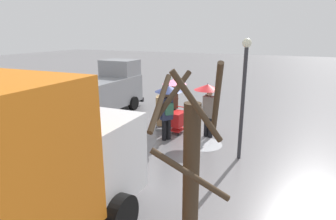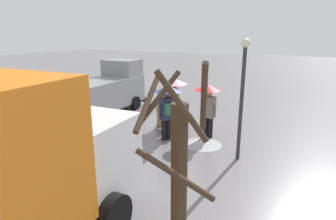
{
  "view_description": "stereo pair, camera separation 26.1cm",
  "coord_description": "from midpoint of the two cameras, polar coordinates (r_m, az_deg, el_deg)",
  "views": [
    {
      "loc": [
        -4.73,
        10.34,
        4.02
      ],
      "look_at": [
        -0.24,
        0.54,
        1.05
      ],
      "focal_mm": 30.11,
      "sensor_mm": 36.0,
      "label": 1
    },
    {
      "loc": [
        -4.96,
        10.23,
        4.02
      ],
      "look_at": [
        -0.24,
        0.54,
        1.05
      ],
      "focal_mm": 30.11,
      "sensor_mm": 36.0,
      "label": 2
    }
  ],
  "objects": [
    {
      "name": "slush_patch_under_van",
      "position": [
        10.63,
        7.74,
        -6.93
      ],
      "size": [
        1.4,
        1.4,
        0.01
      ],
      "primitive_type": "cylinder",
      "color": "#999BA0",
      "rests_on": "ground"
    },
    {
      "name": "hand_dolly_boxes",
      "position": [
        11.81,
        -0.57,
        -0.05
      ],
      "size": [
        0.72,
        0.83,
        1.47
      ],
      "color": "#515156",
      "rests_on": "ground"
    },
    {
      "name": "shopping_cart_vendor",
      "position": [
        11.58,
        2.65,
        -1.95
      ],
      "size": [
        0.65,
        0.88,
        1.02
      ],
      "color": "red",
      "rests_on": "ground"
    },
    {
      "name": "slush_patch_near_cluster",
      "position": [
        7.75,
        -21.71,
        -17.03
      ],
      "size": [
        2.76,
        2.76,
        0.01
      ],
      "primitive_type": "cylinder",
      "color": "#999BA0",
      "rests_on": "ground"
    },
    {
      "name": "ground_plane",
      "position": [
        12.06,
        0.73,
        -4.07
      ],
      "size": [
        90.0,
        90.0,
        0.0
      ],
      "primitive_type": "plane",
      "color": "slate"
    },
    {
      "name": "cargo_van_parked_right",
      "position": [
        14.57,
        -12.35,
        3.81
      ],
      "size": [
        2.23,
        5.36,
        2.6
      ],
      "color": "gray",
      "rests_on": "ground"
    },
    {
      "name": "pedestrian_black_side",
      "position": [
        12.2,
        1.97,
        3.82
      ],
      "size": [
        1.04,
        1.04,
        2.15
      ],
      "color": "black",
      "rests_on": "ground"
    },
    {
      "name": "pedestrian_pink_side",
      "position": [
        10.57,
        0.57,
        2.01
      ],
      "size": [
        1.04,
        1.04,
        2.15
      ],
      "color": "black",
      "rests_on": "ground"
    },
    {
      "name": "bare_tree_near",
      "position": [
        4.26,
        3.87,
        -16.22
      ],
      "size": [
        1.21,
        1.17,
        3.7
      ],
      "color": "#423323",
      "rests_on": "ground"
    },
    {
      "name": "street_lamp",
      "position": [
        9.02,
        15.63,
        4.31
      ],
      "size": [
        0.28,
        0.28,
        3.86
      ],
      "color": "#2D2D33",
      "rests_on": "ground"
    },
    {
      "name": "pedestrian_white_side",
      "position": [
        10.98,
        8.85,
        2.33
      ],
      "size": [
        1.04,
        1.04,
        2.15
      ],
      "color": "black",
      "rests_on": "ground"
    }
  ]
}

